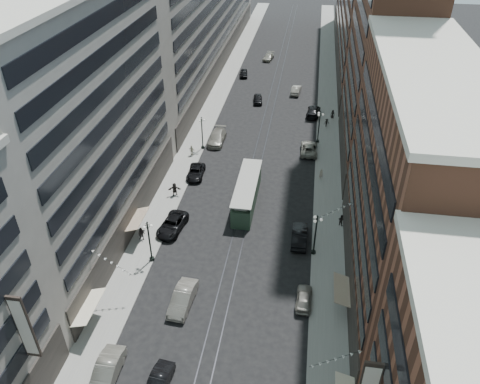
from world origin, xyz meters
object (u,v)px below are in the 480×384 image
Objects in this scene: car_7 at (196,172)px; car_13 at (258,99)px; car_8 at (217,137)px; pedestrian_8 at (321,174)px; pedestrian_9 at (327,123)px; pedestrian_extra_2 at (333,114)px; car_2 at (172,225)px; car_14 at (296,90)px; streetcar at (247,193)px; car_12 at (313,111)px; car_11 at (309,148)px; pedestrian_7 at (341,220)px; car_5 at (158,384)px; pedestrian_2 at (142,234)px; pedestrian_6 at (192,150)px; lamppost_se_far at (315,234)px; lamppost_sw_mid at (202,132)px; car_9 at (244,73)px; lamppost_sw_far at (149,240)px; car_extra_0 at (268,57)px; car_1 at (106,372)px; pedestrian_5 at (175,189)px; car_4 at (304,298)px; car_extra_1 at (183,298)px; lamppost_se_mid at (319,126)px.

car_7 is 28.91m from car_13.
pedestrian_8 is (17.20, -8.90, 0.05)m from car_8.
pedestrian_extra_2 is at bearing 57.56° from pedestrian_9.
car_14 is (12.90, 46.79, 0.01)m from car_2.
streetcar reaches higher than car_12.
car_11 is 19.07m from pedestrian_7.
pedestrian_2 is at bearing 117.88° from car_5.
lamppost_se_far is at bearing 153.90° from pedestrian_6.
pedestrian_6 is (-1.20, -2.52, -2.09)m from lamppost_sw_mid.
pedestrian_8 reaches higher than car_14.
pedestrian_7 is (22.88, -14.57, -0.07)m from pedestrian_6.
car_13 is at bearing -78.20° from car_9.
lamppost_sw_far reaches higher than car_2.
lamppost_se_far reaches higher than car_extra_0.
car_1 reaches higher than car_12.
car_12 is (-0.96, 38.74, -2.29)m from lamppost_se_far.
car_extra_0 is at bearing -44.74° from pedestrian_7.
lamppost_sw_mid is 0.46× the size of streetcar.
pedestrian_9 is at bearing 36.56° from pedestrian_5.
streetcar is 59.66m from car_extra_0.
lamppost_sw_far is 1.22× the size of car_5.
pedestrian_7 is 1.02× the size of pedestrian_extra_2.
car_13 is (-11.84, 42.99, -2.38)m from lamppost_se_far.
lamppost_sw_mid reaches higher than pedestrian_6.
car_12 is 3.27× the size of pedestrian_6.
car_1 is 1.29× the size of car_13.
lamppost_sw_far is at bearing 72.84° from car_12.
car_13 is (4.86, -13.76, -0.00)m from car_9.
pedestrian_9 reaches higher than car_14.
car_14 is (-3.90, 56.52, 0.09)m from car_4.
car_4 is at bearing -60.25° from lamppost_sw_mid.
lamppost_se_far reaches higher than car_12.
pedestrian_2 is 1.18× the size of pedestrian_9.
car_1 is 3.51× the size of pedestrian_extra_2.
lamppost_sw_far reaches higher than streetcar.
car_2 is at bearing 82.32° from lamppost_sw_far.
car_extra_1 is (5.24, -32.91, -2.21)m from lamppost_sw_mid.
pedestrian_8 is at bearing -109.04° from pedestrian_9.
streetcar is 30.93m from pedestrian_extra_2.
car_1 is 3.04× the size of pedestrian_2.
lamppost_sw_mid is 2.90× the size of pedestrian_5.
car_1 is at bearing -124.78° from pedestrian_extra_2.
pedestrian_9 is 0.30× the size of car_extra_0.
car_12 is at bearing -101.28° from pedestrian_8.
lamppost_se_mid reaches higher than car_7.
pedestrian_2 is 0.33× the size of car_extra_1.
lamppost_se_mid is 19.25m from car_13.
car_9 is at bearing -82.06° from pedestrian_8.
pedestrian_5 is (-18.49, 17.02, 0.40)m from car_4.
lamppost_sw_far and lamppost_se_far have the same top height.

